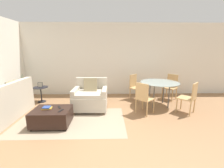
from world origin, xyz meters
name	(u,v)px	position (x,y,z in m)	size (l,w,h in m)	color
ground_plane	(110,147)	(0.00, 0.00, 0.00)	(20.00, 20.00, 0.00)	#936B47
wall_back	(109,60)	(0.00, 3.44, 1.38)	(12.00, 0.06, 2.75)	white
area_rug	(71,121)	(-0.97, 1.05, 0.00)	(2.68, 1.61, 0.01)	gray
couch	(2,107)	(-2.75, 1.18, 0.33)	(0.85, 1.84, 0.96)	beige
armchair	(90,97)	(-0.57, 1.87, 0.37)	(1.00, 0.91, 0.93)	beige
ottoman	(52,116)	(-1.38, 0.88, 0.22)	(0.86, 0.67, 0.40)	black
book_stack	(47,108)	(-1.49, 0.91, 0.42)	(0.23, 0.18, 0.05)	gold
tv_remote_primary	(59,107)	(-1.23, 0.99, 0.40)	(0.12, 0.16, 0.01)	black
tv_remote_secondary	(61,111)	(-1.13, 0.78, 0.40)	(0.09, 0.17, 0.01)	black
potted_plant	(24,96)	(-2.91, 2.50, 0.24)	(0.32, 0.32, 1.02)	#333338
side_table	(41,91)	(-2.34, 2.52, 0.37)	(0.48, 0.48, 0.53)	black
picture_frame	(40,85)	(-2.34, 2.52, 0.60)	(0.17, 0.06, 0.16)	black
dining_table	(160,85)	(1.58, 2.08, 0.69)	(1.19, 1.19, 0.77)	#8C9E99
dining_chair_near_left	(144,96)	(0.94, 1.44, 0.52)	(0.59, 0.59, 0.90)	tan
dining_chair_near_right	(190,96)	(2.23, 1.44, 0.52)	(0.59, 0.59, 0.90)	tan
dining_chair_far_left	(135,85)	(0.94, 2.73, 0.52)	(0.59, 0.59, 0.90)	tan
dining_chair_far_right	(171,85)	(2.23, 2.73, 0.52)	(0.59, 0.59, 0.90)	tan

